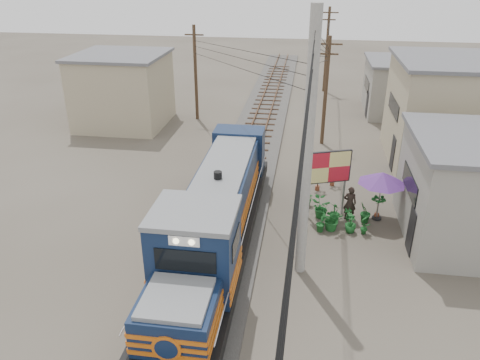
% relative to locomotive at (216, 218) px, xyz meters
% --- Properties ---
extents(ground, '(120.00, 120.00, 0.00)m').
position_rel_locomotive_xyz_m(ground, '(0.00, -0.22, -1.67)').
color(ground, '#473F35').
rests_on(ground, ground).
extents(ballast, '(3.60, 70.00, 0.16)m').
position_rel_locomotive_xyz_m(ballast, '(0.00, 9.78, -1.59)').
color(ballast, '#595651').
rests_on(ballast, ground).
extents(track, '(1.15, 70.00, 0.12)m').
position_rel_locomotive_xyz_m(track, '(0.00, 9.78, -1.41)').
color(track, '#51331E').
rests_on(track, ground).
extents(locomotive, '(2.82, 15.32, 3.80)m').
position_rel_locomotive_xyz_m(locomotive, '(0.00, 0.00, 0.00)').
color(locomotive, black).
rests_on(locomotive, ground).
extents(utility_pole_main, '(0.40, 0.40, 10.00)m').
position_rel_locomotive_xyz_m(utility_pole_main, '(3.50, -0.72, 3.33)').
color(utility_pole_main, '#9E9B93').
rests_on(utility_pole_main, ground).
extents(wooden_pole_mid, '(1.60, 0.24, 7.00)m').
position_rel_locomotive_xyz_m(wooden_pole_mid, '(4.50, 13.78, 2.01)').
color(wooden_pole_mid, '#4C3826').
rests_on(wooden_pole_mid, ground).
extents(wooden_pole_far, '(1.60, 0.24, 7.50)m').
position_rel_locomotive_xyz_m(wooden_pole_far, '(4.80, 27.78, 2.26)').
color(wooden_pole_far, '#4C3826').
rests_on(wooden_pole_far, ground).
extents(wooden_pole_left, '(1.60, 0.24, 7.00)m').
position_rel_locomotive_xyz_m(wooden_pole_left, '(-5.00, 17.78, 2.01)').
color(wooden_pole_left, '#4C3826').
rests_on(wooden_pole_left, ground).
extents(power_lines, '(9.65, 19.00, 3.30)m').
position_rel_locomotive_xyz_m(power_lines, '(-0.14, 8.28, 5.89)').
color(power_lines, black).
rests_on(power_lines, ground).
extents(shophouse_mid, '(8.40, 7.35, 6.20)m').
position_rel_locomotive_xyz_m(shophouse_mid, '(12.50, 11.78, 1.44)').
color(shophouse_mid, tan).
rests_on(shophouse_mid, ground).
extents(shophouse_back, '(6.30, 6.30, 4.20)m').
position_rel_locomotive_xyz_m(shophouse_back, '(11.00, 21.78, 0.44)').
color(shophouse_back, gray).
rests_on(shophouse_back, ground).
extents(shophouse_left, '(6.30, 6.30, 5.20)m').
position_rel_locomotive_xyz_m(shophouse_left, '(-10.00, 15.78, 0.94)').
color(shophouse_left, tan).
rests_on(shophouse_left, ground).
extents(billboard, '(2.06, 0.85, 3.33)m').
position_rel_locomotive_xyz_m(billboard, '(4.55, 3.87, 0.78)').
color(billboard, '#99999E').
rests_on(billboard, ground).
extents(market_umbrella, '(2.55, 2.55, 2.44)m').
position_rel_locomotive_xyz_m(market_umbrella, '(7.00, 3.87, 0.47)').
color(market_umbrella, black).
rests_on(market_umbrella, ground).
extents(vendor, '(0.63, 0.43, 1.67)m').
position_rel_locomotive_xyz_m(vendor, '(5.66, 3.71, -0.83)').
color(vendor, black).
rests_on(vendor, ground).
extents(plant_nursery, '(3.41, 3.00, 1.08)m').
position_rel_locomotive_xyz_m(plant_nursery, '(4.84, 3.19, -1.19)').
color(plant_nursery, '#195A22').
rests_on(plant_nursery, ground).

